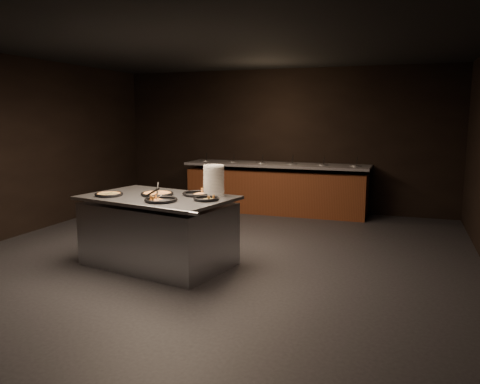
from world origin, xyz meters
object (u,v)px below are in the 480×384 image
at_px(pan_cheese_whole, 157,194).
at_px(plate_stack, 214,181).
at_px(serving_counter, 158,232).
at_px(pan_veggie_whole, 109,194).

bearing_deg(pan_cheese_whole, plate_stack, 18.27).
relative_size(serving_counter, pan_cheese_whole, 4.92).
distance_m(serving_counter, plate_stack, 1.00).
xyz_separation_m(serving_counter, pan_veggie_whole, (-0.62, -0.18, 0.50)).
bearing_deg(serving_counter, pan_veggie_whole, -152.09).
height_order(plate_stack, pan_cheese_whole, plate_stack).
bearing_deg(plate_stack, serving_counter, -155.94).
height_order(serving_counter, pan_cheese_whole, pan_cheese_whole).
xyz_separation_m(serving_counter, plate_stack, (0.67, 0.30, 0.67)).
relative_size(pan_veggie_whole, pan_cheese_whole, 0.85).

